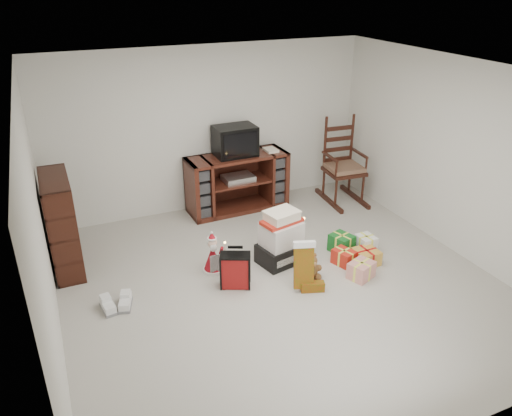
{
  "coord_description": "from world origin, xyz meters",
  "views": [
    {
      "loc": [
        -2.3,
        -4.51,
        3.42
      ],
      "look_at": [
        -0.06,
        0.6,
        0.77
      ],
      "focal_mm": 35.0,
      "sensor_mm": 36.0,
      "label": 1
    }
  ],
  "objects_px": {
    "red_suitcase": "(235,271)",
    "mrs_claus_figurine": "(213,256)",
    "rocking_chair": "(341,171)",
    "gift_cluster": "(354,253)",
    "santa_figurine": "(289,234)",
    "gift_pile": "(281,240)",
    "crt_television": "(235,141)",
    "sneaker_pair": "(117,304)",
    "bookshelf": "(62,225)",
    "teddy_bear": "(310,267)",
    "tv_stand": "(237,182)"
  },
  "relations": [
    {
      "from": "red_suitcase",
      "to": "mrs_claus_figurine",
      "type": "height_order",
      "value": "mrs_claus_figurine"
    },
    {
      "from": "rocking_chair",
      "to": "gift_cluster",
      "type": "xyz_separation_m",
      "value": [
        -0.9,
        -1.77,
        -0.35
      ]
    },
    {
      "from": "red_suitcase",
      "to": "santa_figurine",
      "type": "relative_size",
      "value": 0.8
    },
    {
      "from": "gift_pile",
      "to": "crt_television",
      "type": "relative_size",
      "value": 1.15
    },
    {
      "from": "sneaker_pair",
      "to": "bookshelf",
      "type": "bearing_deg",
      "value": 111.91
    },
    {
      "from": "teddy_bear",
      "to": "sneaker_pair",
      "type": "bearing_deg",
      "value": 172.01
    },
    {
      "from": "teddy_bear",
      "to": "mrs_claus_figurine",
      "type": "height_order",
      "value": "mrs_claus_figurine"
    },
    {
      "from": "santa_figurine",
      "to": "gift_cluster",
      "type": "height_order",
      "value": "santa_figurine"
    },
    {
      "from": "red_suitcase",
      "to": "gift_pile",
      "type": "bearing_deg",
      "value": 45.61
    },
    {
      "from": "mrs_claus_figurine",
      "to": "sneaker_pair",
      "type": "height_order",
      "value": "mrs_claus_figurine"
    },
    {
      "from": "teddy_bear",
      "to": "sneaker_pair",
      "type": "relative_size",
      "value": 0.86
    },
    {
      "from": "bookshelf",
      "to": "gift_cluster",
      "type": "relative_size",
      "value": 1.4
    },
    {
      "from": "bookshelf",
      "to": "rocking_chair",
      "type": "height_order",
      "value": "rocking_chair"
    },
    {
      "from": "bookshelf",
      "to": "santa_figurine",
      "type": "bearing_deg",
      "value": -15.54
    },
    {
      "from": "bookshelf",
      "to": "gift_cluster",
      "type": "bearing_deg",
      "value": -21.95
    },
    {
      "from": "teddy_bear",
      "to": "sneaker_pair",
      "type": "distance_m",
      "value": 2.31
    },
    {
      "from": "red_suitcase",
      "to": "tv_stand",
      "type": "bearing_deg",
      "value": 91.86
    },
    {
      "from": "crt_television",
      "to": "teddy_bear",
      "type": "bearing_deg",
      "value": -87.99
    },
    {
      "from": "rocking_chair",
      "to": "teddy_bear",
      "type": "distance_m",
      "value": 2.49
    },
    {
      "from": "bookshelf",
      "to": "santa_figurine",
      "type": "height_order",
      "value": "bookshelf"
    },
    {
      "from": "bookshelf",
      "to": "rocking_chair",
      "type": "distance_m",
      "value": 4.33
    },
    {
      "from": "santa_figurine",
      "to": "crt_television",
      "type": "relative_size",
      "value": 1.03
    },
    {
      "from": "mrs_claus_figurine",
      "to": "crt_television",
      "type": "relative_size",
      "value": 0.88
    },
    {
      "from": "tv_stand",
      "to": "crt_television",
      "type": "distance_m",
      "value": 0.67
    },
    {
      "from": "red_suitcase",
      "to": "teddy_bear",
      "type": "relative_size",
      "value": 1.57
    },
    {
      "from": "rocking_chair",
      "to": "red_suitcase",
      "type": "relative_size",
      "value": 2.78
    },
    {
      "from": "rocking_chair",
      "to": "gift_cluster",
      "type": "relative_size",
      "value": 1.64
    },
    {
      "from": "bookshelf",
      "to": "tv_stand",
      "type": "bearing_deg",
      "value": 15.6
    },
    {
      "from": "tv_stand",
      "to": "gift_pile",
      "type": "distance_m",
      "value": 1.74
    },
    {
      "from": "gift_pile",
      "to": "crt_television",
      "type": "xyz_separation_m",
      "value": [
        0.07,
        1.75,
        0.81
      ]
    },
    {
      "from": "mrs_claus_figurine",
      "to": "teddy_bear",
      "type": "bearing_deg",
      "value": -30.83
    },
    {
      "from": "gift_pile",
      "to": "sneaker_pair",
      "type": "xyz_separation_m",
      "value": [
        -2.12,
        -0.16,
        -0.26
      ]
    },
    {
      "from": "rocking_chair",
      "to": "mrs_claus_figurine",
      "type": "bearing_deg",
      "value": -150.15
    },
    {
      "from": "teddy_bear",
      "to": "gift_cluster",
      "type": "relative_size",
      "value": 0.37
    },
    {
      "from": "bookshelf",
      "to": "mrs_claus_figurine",
      "type": "xyz_separation_m",
      "value": [
        1.66,
        -0.85,
        -0.38
      ]
    },
    {
      "from": "teddy_bear",
      "to": "sneaker_pair",
      "type": "xyz_separation_m",
      "value": [
        -2.29,
        0.32,
        -0.09
      ]
    },
    {
      "from": "rocking_chair",
      "to": "sneaker_pair",
      "type": "height_order",
      "value": "rocking_chair"
    },
    {
      "from": "tv_stand",
      "to": "teddy_bear",
      "type": "distance_m",
      "value": 2.23
    },
    {
      "from": "red_suitcase",
      "to": "gift_cluster",
      "type": "distance_m",
      "value": 1.62
    },
    {
      "from": "gift_cluster",
      "to": "sneaker_pair",
      "type": "bearing_deg",
      "value": 175.77
    },
    {
      "from": "tv_stand",
      "to": "gift_pile",
      "type": "height_order",
      "value": "tv_stand"
    },
    {
      "from": "teddy_bear",
      "to": "crt_television",
      "type": "distance_m",
      "value": 2.43
    },
    {
      "from": "rocking_chair",
      "to": "red_suitcase",
      "type": "distance_m",
      "value": 3.04
    },
    {
      "from": "tv_stand",
      "to": "rocking_chair",
      "type": "relative_size",
      "value": 1.11
    },
    {
      "from": "santa_figurine",
      "to": "crt_television",
      "type": "height_order",
      "value": "crt_television"
    },
    {
      "from": "teddy_bear",
      "to": "crt_television",
      "type": "relative_size",
      "value": 0.53
    },
    {
      "from": "tv_stand",
      "to": "sneaker_pair",
      "type": "distance_m",
      "value": 2.94
    },
    {
      "from": "gift_pile",
      "to": "red_suitcase",
      "type": "height_order",
      "value": "gift_pile"
    },
    {
      "from": "tv_stand",
      "to": "teddy_bear",
      "type": "xyz_separation_m",
      "value": [
        0.08,
        -2.21,
        -0.3
      ]
    },
    {
      "from": "gift_pile",
      "to": "teddy_bear",
      "type": "bearing_deg",
      "value": -83.6
    }
  ]
}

